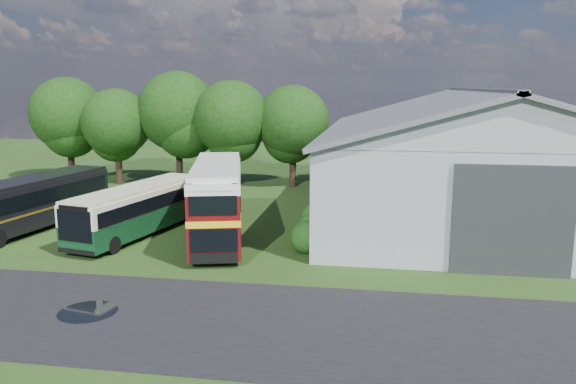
% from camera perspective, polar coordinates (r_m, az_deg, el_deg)
% --- Properties ---
extents(ground, '(120.00, 120.00, 0.00)m').
position_cam_1_polar(ground, '(24.69, -13.17, -9.35)').
color(ground, '#1C3C13').
rests_on(ground, ground).
extents(asphalt_road, '(60.00, 8.00, 0.02)m').
position_cam_1_polar(asphalt_road, '(21.09, -8.60, -12.75)').
color(asphalt_road, black).
rests_on(asphalt_road, ground).
extents(puddle, '(2.20, 2.20, 0.01)m').
position_cam_1_polar(puddle, '(22.81, -19.65, -11.43)').
color(puddle, black).
rests_on(puddle, ground).
extents(storage_shed, '(18.80, 24.80, 8.15)m').
position_cam_1_polar(storage_shed, '(38.04, 18.17, 3.88)').
color(storage_shed, gray).
rests_on(storage_shed, ground).
extents(tree_left_a, '(6.46, 6.46, 9.12)m').
position_cam_1_polar(tree_left_a, '(53.34, -21.46, 7.34)').
color(tree_left_a, black).
rests_on(tree_left_a, ground).
extents(tree_left_b, '(5.78, 5.78, 8.16)m').
position_cam_1_polar(tree_left_b, '(50.12, -17.04, 6.73)').
color(tree_left_b, black).
rests_on(tree_left_b, ground).
extents(tree_mid, '(6.80, 6.80, 9.60)m').
position_cam_1_polar(tree_mid, '(49.28, -11.15, 8.02)').
color(tree_mid, black).
rests_on(tree_mid, ground).
extents(tree_right_a, '(6.26, 6.26, 8.83)m').
position_cam_1_polar(tree_right_a, '(46.84, -5.76, 7.43)').
color(tree_right_a, black).
rests_on(tree_right_a, ground).
extents(tree_right_b, '(5.98, 5.98, 8.45)m').
position_cam_1_polar(tree_right_b, '(46.60, 0.49, 7.16)').
color(tree_right_b, black).
rests_on(tree_right_b, ground).
extents(shrub_front, '(1.70, 1.70, 1.70)m').
position_cam_1_polar(shrub_front, '(28.83, 1.89, -6.12)').
color(shrub_front, '#194714').
rests_on(shrub_front, ground).
extents(shrub_mid, '(1.60, 1.60, 1.60)m').
position_cam_1_polar(shrub_mid, '(30.73, 2.37, -5.05)').
color(shrub_mid, '#194714').
rests_on(shrub_mid, ground).
extents(shrub_back, '(1.80, 1.80, 1.80)m').
position_cam_1_polar(shrub_back, '(32.65, 2.80, -4.11)').
color(shrub_back, '#194714').
rests_on(shrub_back, ground).
extents(bus_green_single, '(4.42, 10.43, 2.80)m').
position_cam_1_polar(bus_green_single, '(32.86, -14.96, -1.69)').
color(bus_green_single, black).
rests_on(bus_green_single, ground).
extents(bus_maroon_double, '(4.91, 10.32, 4.30)m').
position_cam_1_polar(bus_maroon_double, '(30.63, -7.17, -1.05)').
color(bus_maroon_double, black).
rests_on(bus_maroon_double, ground).
extents(bus_dark_single, '(4.20, 11.36, 3.06)m').
position_cam_1_polar(bus_dark_single, '(36.26, -24.49, -0.93)').
color(bus_dark_single, black).
rests_on(bus_dark_single, ground).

